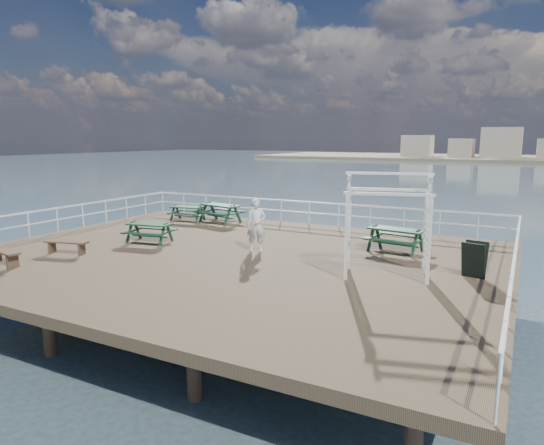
{
  "coord_description": "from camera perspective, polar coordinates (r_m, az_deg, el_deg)",
  "views": [
    {
      "loc": [
        8.98,
        -13.9,
        4.03
      ],
      "look_at": [
        1.16,
        0.91,
        1.1
      ],
      "focal_mm": 32.0,
      "sensor_mm": 36.0,
      "label": 1
    }
  ],
  "objects": [
    {
      "name": "picnic_table_a",
      "position": [
        24.2,
        -9.9,
        1.42
      ],
      "size": [
        1.83,
        1.56,
        0.8
      ],
      "rotation": [
        0.0,
        0.0,
        0.15
      ],
      "color": "#14391F",
      "rests_on": "ground"
    },
    {
      "name": "person",
      "position": [
        17.35,
        -1.86,
        -0.3
      ],
      "size": [
        0.82,
        0.71,
        1.9
      ],
      "primitive_type": "imported",
      "rotation": [
        0.0,
        0.0,
        0.45
      ],
      "color": "white",
      "rests_on": "ground"
    },
    {
      "name": "ground",
      "position": [
        17.07,
        -4.9,
        -4.29
      ],
      "size": [
        18.0,
        14.0,
        0.3
      ],
      "primitive_type": "cube",
      "color": "brown",
      "rests_on": "ground"
    },
    {
      "name": "railing",
      "position": [
        19.05,
        -0.95,
        0.39
      ],
      "size": [
        17.77,
        13.76,
        1.1
      ],
      "color": "white",
      "rests_on": "ground"
    },
    {
      "name": "picnic_table_d",
      "position": [
        19.5,
        -14.24,
        -0.69
      ],
      "size": [
        1.96,
        1.68,
        0.85
      ],
      "rotation": [
        0.0,
        0.0,
        0.18
      ],
      "color": "#14391F",
      "rests_on": "ground"
    },
    {
      "name": "sandwich_board",
      "position": [
        15.31,
        22.7,
        -4.1
      ],
      "size": [
        0.73,
        0.6,
        1.08
      ],
      "rotation": [
        0.0,
        0.0,
        -0.19
      ],
      "color": "black",
      "rests_on": "ground"
    },
    {
      "name": "flat_bench_near",
      "position": [
        18.51,
        -23.03,
        -2.37
      ],
      "size": [
        1.64,
        0.76,
        0.46
      ],
      "rotation": [
        0.0,
        0.0,
        0.25
      ],
      "color": "brown",
      "rests_on": "ground"
    },
    {
      "name": "picnic_table_b",
      "position": [
        23.54,
        -6.12,
        1.56
      ],
      "size": [
        2.3,
        2.0,
        0.98
      ],
      "rotation": [
        0.0,
        0.0,
        -0.21
      ],
      "color": "#14391F",
      "rests_on": "ground"
    },
    {
      "name": "trellis_arbor",
      "position": [
        14.49,
        13.37,
        -0.96
      ],
      "size": [
        2.72,
        1.92,
        3.06
      ],
      "rotation": [
        0.0,
        0.0,
        0.27
      ],
      "color": "white",
      "rests_on": "ground"
    },
    {
      "name": "picnic_table_c",
      "position": [
        17.91,
        14.36,
        -1.42
      ],
      "size": [
        2.15,
        1.83,
        0.95
      ],
      "rotation": [
        0.0,
        0.0,
        -0.14
      ],
      "color": "#14391F",
      "rests_on": "ground"
    },
    {
      "name": "flat_bench_far",
      "position": [
        17.83,
        -29.06,
        -3.21
      ],
      "size": [
        1.74,
        0.72,
        0.49
      ],
      "rotation": [
        0.0,
        0.0,
        -0.19
      ],
      "color": "brown",
      "rests_on": "ground"
    }
  ]
}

